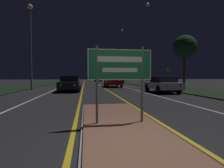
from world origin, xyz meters
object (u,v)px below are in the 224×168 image
at_px(streetlight_left_near, 30,33).
at_px(car_approaching_0, 70,83).
at_px(warning_sign, 168,76).
at_px(car_receding_0, 162,84).
at_px(highway_sign, 120,69).
at_px(streetlight_right_near, 147,39).
at_px(car_receding_3, 98,79).
at_px(car_receding_2, 118,80).
at_px(car_receding_1, 113,81).
at_px(streetlight_right_far, 122,50).

relative_size(streetlight_left_near, car_approaching_0, 2.00).
bearing_deg(warning_sign, car_receding_0, -122.74).
height_order(highway_sign, streetlight_right_near, streetlight_right_near).
bearing_deg(warning_sign, car_receding_3, 101.94).
height_order(car_receding_0, car_receding_2, car_receding_2).
bearing_deg(car_receding_1, warning_sign, -38.92).
bearing_deg(car_receding_1, car_receding_2, 75.87).
bearing_deg(car_receding_0, streetlight_left_near, 158.37).
xyz_separation_m(car_receding_0, car_receding_1, (-3.07, 8.58, 0.03)).
bearing_deg(car_approaching_0, warning_sign, 7.60).
bearing_deg(streetlight_left_near, streetlight_right_far, 51.68).
xyz_separation_m(car_receding_3, warning_sign, (5.94, -28.08, 0.75)).
bearing_deg(streetlight_right_far, streetlight_right_near, -90.51).
bearing_deg(highway_sign, streetlight_right_far, 77.95).
distance_m(car_receding_1, warning_sign, 7.30).
height_order(car_receding_2, car_approaching_0, car_approaching_0).
distance_m(streetlight_right_near, car_approaching_0, 11.00).
relative_size(highway_sign, warning_sign, 0.92).
relative_size(streetlight_right_near, car_receding_2, 2.40).
relative_size(streetlight_left_near, streetlight_right_far, 0.78).
bearing_deg(car_receding_0, warning_sign, 57.26).
relative_size(car_receding_1, car_approaching_0, 1.08).
relative_size(streetlight_right_near, car_receding_1, 2.14).
xyz_separation_m(car_receding_0, car_receding_3, (-3.35, 32.09, 0.02)).
height_order(car_receding_0, car_receding_3, car_receding_3).
distance_m(streetlight_right_far, car_receding_1, 15.05).
bearing_deg(streetlight_right_near, car_receding_0, -97.60).
xyz_separation_m(car_receding_1, car_receding_3, (-0.28, 23.51, -0.01)).
distance_m(highway_sign, car_approaching_0, 12.51).
distance_m(car_receding_2, car_receding_3, 11.35).
bearing_deg(car_receding_2, streetlight_right_near, -87.41).
relative_size(car_receding_2, car_receding_3, 1.00).
bearing_deg(car_receding_2, streetlight_right_far, 24.80).
bearing_deg(car_receding_3, car_receding_2, -72.14).
bearing_deg(warning_sign, highway_sign, -121.30).
relative_size(streetlight_left_near, car_receding_1, 1.84).
distance_m(streetlight_right_near, car_receding_2, 16.10).
bearing_deg(warning_sign, streetlight_right_far, 95.27).
distance_m(car_receding_2, car_approaching_0, 20.46).
bearing_deg(car_receding_3, streetlight_right_near, -80.89).
height_order(car_receding_3, car_approaching_0, car_receding_3).
relative_size(streetlight_right_near, car_approaching_0, 2.32).
height_order(streetlight_right_near, car_receding_3, streetlight_right_near).
height_order(streetlight_left_near, car_receding_0, streetlight_left_near).
bearing_deg(car_receding_1, streetlight_right_far, 72.91).
bearing_deg(car_receding_1, highway_sign, -98.30).
height_order(streetlight_left_near, car_receding_1, streetlight_left_near).
bearing_deg(car_receding_1, car_approaching_0, -130.31).
height_order(car_receding_0, car_approaching_0, car_approaching_0).
distance_m(car_approaching_0, warning_sign, 10.86).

